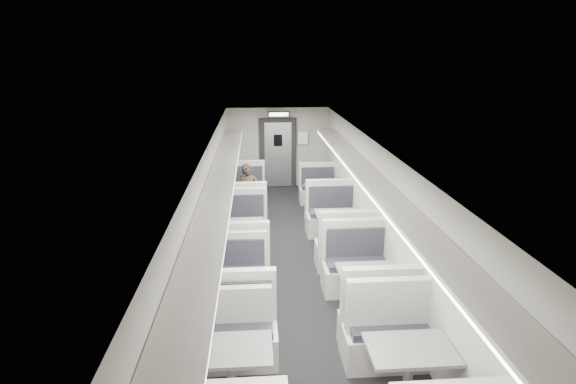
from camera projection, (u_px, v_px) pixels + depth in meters
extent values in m
cube|color=black|center=(295.00, 282.00, 8.20)|extent=(3.00, 12.00, 0.12)
cube|color=silver|center=(296.00, 146.00, 7.45)|extent=(3.00, 12.00, 0.12)
cube|color=#B6B4AA|center=(278.00, 147.00, 13.59)|extent=(3.00, 0.12, 2.40)
cube|color=#B6B4AA|center=(205.00, 220.00, 7.72)|extent=(0.12, 12.00, 2.40)
cube|color=#B6B4AA|center=(383.00, 215.00, 7.93)|extent=(0.12, 12.00, 2.40)
cube|color=beige|center=(243.00, 220.00, 10.38)|extent=(1.12, 0.62, 0.47)
cube|color=black|center=(243.00, 208.00, 10.33)|extent=(0.99, 0.50, 0.11)
cube|color=beige|center=(242.00, 198.00, 9.99)|extent=(1.12, 0.13, 0.74)
cube|color=beige|center=(244.00, 198.00, 11.95)|extent=(1.12, 0.62, 0.47)
cube|color=black|center=(244.00, 188.00, 11.83)|extent=(0.99, 0.50, 0.11)
cube|color=beige|center=(244.00, 174.00, 11.98)|extent=(1.12, 0.13, 0.74)
cylinder|color=#B4B4B6|center=(244.00, 204.00, 11.13)|extent=(0.11, 0.11, 0.73)
cylinder|color=#B4B4B6|center=(244.00, 217.00, 11.23)|extent=(0.38, 0.38, 0.03)
cube|color=gray|center=(243.00, 188.00, 11.01)|extent=(0.93, 0.63, 0.04)
cube|color=beige|center=(240.00, 266.00, 8.17)|extent=(1.08, 0.60, 0.46)
cube|color=black|center=(240.00, 251.00, 8.12)|extent=(0.96, 0.48, 0.10)
cube|color=beige|center=(239.00, 241.00, 7.79)|extent=(1.08, 0.12, 0.71)
cube|color=beige|center=(242.00, 233.00, 9.68)|extent=(1.08, 0.60, 0.46)
cube|color=black|center=(242.00, 221.00, 9.57)|extent=(0.96, 0.48, 0.10)
cube|color=beige|center=(242.00, 204.00, 9.72)|extent=(1.08, 0.12, 0.71)
cylinder|color=#B4B4B6|center=(241.00, 242.00, 8.89)|extent=(0.10, 0.10, 0.70)
cylinder|color=#B4B4B6|center=(242.00, 258.00, 8.99)|extent=(0.37, 0.37, 0.03)
cube|color=gray|center=(240.00, 224.00, 8.78)|extent=(0.90, 0.61, 0.04)
cube|color=beige|center=(236.00, 336.00, 6.18)|extent=(1.00, 0.56, 0.42)
cube|color=black|center=(235.00, 319.00, 6.13)|extent=(0.88, 0.44, 0.09)
cube|color=beige|center=(234.00, 310.00, 5.83)|extent=(1.00, 0.11, 0.66)
cube|color=beige|center=(239.00, 284.00, 7.58)|extent=(1.00, 0.56, 0.42)
cube|color=black|center=(238.00, 271.00, 7.48)|extent=(0.88, 0.44, 0.09)
cube|color=beige|center=(238.00, 249.00, 7.61)|extent=(1.00, 0.11, 0.66)
cylinder|color=#B4B4B6|center=(237.00, 301.00, 6.85)|extent=(0.09, 0.09, 0.65)
cylinder|color=#B4B4B6|center=(238.00, 318.00, 6.94)|extent=(0.34, 0.34, 0.03)
cube|color=gray|center=(236.00, 280.00, 6.74)|extent=(0.83, 0.56, 0.04)
cube|color=beige|center=(235.00, 345.00, 5.95)|extent=(1.13, 0.63, 0.48)
cube|color=black|center=(234.00, 327.00, 5.84)|extent=(1.00, 0.50, 0.11)
cube|color=beige|center=(234.00, 295.00, 5.99)|extent=(1.13, 0.13, 0.75)
cylinder|color=#B4B4B6|center=(232.00, 380.00, 5.13)|extent=(0.11, 0.11, 0.74)
cube|color=gray|center=(230.00, 350.00, 5.00)|extent=(0.94, 0.64, 0.04)
cube|color=beige|center=(326.00, 213.00, 10.90)|extent=(1.00, 0.56, 0.42)
cube|color=black|center=(326.00, 203.00, 10.85)|extent=(0.89, 0.44, 0.09)
cube|color=beige|center=(328.00, 195.00, 10.54)|extent=(1.00, 0.11, 0.66)
cube|color=beige|center=(318.00, 195.00, 12.30)|extent=(1.00, 0.56, 0.42)
cube|color=black|center=(318.00, 186.00, 12.19)|extent=(0.89, 0.44, 0.09)
cube|color=beige|center=(317.00, 174.00, 12.33)|extent=(1.00, 0.11, 0.66)
cylinder|color=#B4B4B6|center=(322.00, 199.00, 11.56)|extent=(0.09, 0.09, 0.65)
cylinder|color=#B4B4B6|center=(321.00, 211.00, 11.66)|extent=(0.34, 0.34, 0.03)
cube|color=gray|center=(322.00, 186.00, 11.45)|extent=(0.83, 0.57, 0.04)
cube|color=beige|center=(345.00, 255.00, 8.58)|extent=(1.12, 0.63, 0.48)
cube|color=black|center=(346.00, 241.00, 8.53)|extent=(1.00, 0.50, 0.11)
cube|color=beige|center=(349.00, 230.00, 8.18)|extent=(1.12, 0.13, 0.74)
cube|color=beige|center=(331.00, 224.00, 10.16)|extent=(1.12, 0.63, 0.48)
cube|color=black|center=(332.00, 212.00, 10.04)|extent=(1.00, 0.50, 0.11)
cube|color=beige|center=(330.00, 195.00, 10.19)|extent=(1.12, 0.13, 0.74)
cylinder|color=#B4B4B6|center=(338.00, 233.00, 9.33)|extent=(0.11, 0.11, 0.73)
cylinder|color=#B4B4B6|center=(337.00, 248.00, 9.44)|extent=(0.38, 0.38, 0.03)
cube|color=gray|center=(339.00, 214.00, 9.21)|extent=(0.93, 0.64, 0.04)
cube|color=beige|center=(382.00, 335.00, 6.15)|extent=(1.13, 0.63, 0.48)
cube|color=black|center=(382.00, 315.00, 6.09)|extent=(1.00, 0.50, 0.11)
cube|color=beige|center=(390.00, 305.00, 5.75)|extent=(1.13, 0.13, 0.75)
cube|color=beige|center=(355.00, 277.00, 7.74)|extent=(1.13, 0.63, 0.48)
cube|color=black|center=(357.00, 263.00, 7.62)|extent=(1.00, 0.50, 0.11)
cube|color=beige|center=(354.00, 239.00, 7.77)|extent=(1.13, 0.13, 0.75)
cylinder|color=#B4B4B6|center=(367.00, 296.00, 6.91)|extent=(0.11, 0.11, 0.74)
cylinder|color=#B4B4B6|center=(366.00, 316.00, 7.01)|extent=(0.38, 0.38, 0.03)
cube|color=gray|center=(369.00, 272.00, 6.78)|extent=(0.94, 0.64, 0.04)
cube|color=beige|center=(386.00, 344.00, 5.96)|extent=(1.16, 0.64, 0.49)
cube|color=black|center=(388.00, 326.00, 5.84)|extent=(1.03, 0.51, 0.11)
cube|color=beige|center=(384.00, 293.00, 6.00)|extent=(1.16, 0.13, 0.76)
cylinder|color=#B4B4B6|center=(408.00, 381.00, 5.11)|extent=(0.11, 0.11, 0.75)
cube|color=gray|center=(411.00, 349.00, 4.98)|extent=(0.96, 0.66, 0.04)
imported|color=black|center=(248.00, 194.00, 10.69)|extent=(0.55, 0.38, 1.45)
cube|color=black|center=(222.00, 164.00, 10.91)|extent=(0.02, 1.18, 0.84)
cube|color=black|center=(215.00, 191.00, 8.82)|extent=(0.02, 1.18, 0.84)
cube|color=black|center=(203.00, 234.00, 6.72)|extent=(0.02, 1.18, 0.84)
cube|color=black|center=(180.00, 316.00, 4.63)|extent=(0.02, 1.18, 0.84)
cube|color=beige|center=(220.00, 184.00, 7.24)|extent=(0.46, 10.40, 0.05)
cube|color=white|center=(232.00, 187.00, 7.27)|extent=(0.05, 10.20, 0.04)
cube|color=beige|center=(373.00, 181.00, 7.41)|extent=(0.46, 10.40, 0.05)
cube|color=white|center=(361.00, 184.00, 7.41)|extent=(0.05, 10.20, 0.04)
cube|color=black|center=(278.00, 153.00, 13.52)|extent=(1.10, 0.10, 2.10)
cube|color=#B4B4B6|center=(278.00, 155.00, 13.51)|extent=(0.80, 0.05, 1.95)
cube|color=black|center=(278.00, 140.00, 13.34)|extent=(0.25, 0.02, 0.35)
cube|color=black|center=(279.00, 114.00, 12.69)|extent=(0.62, 0.10, 0.16)
cube|color=silver|center=(279.00, 114.00, 12.64)|extent=(0.54, 0.02, 0.10)
cube|color=white|center=(303.00, 138.00, 13.42)|extent=(0.32, 0.02, 0.40)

